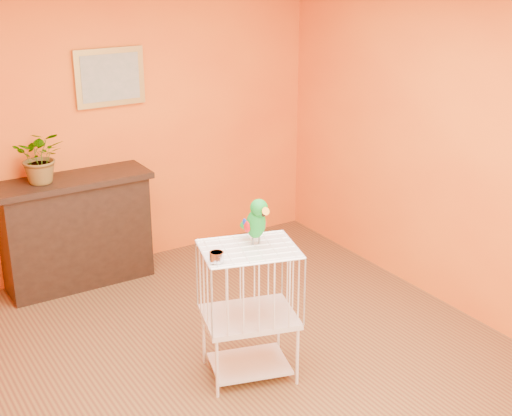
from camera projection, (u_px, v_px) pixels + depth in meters
ground at (243, 376)px, 4.97m from camera, size 4.50×4.50×0.00m
room_shell at (242, 158)px, 4.41m from camera, size 4.50×4.50×4.50m
console_cabinet at (76, 231)px, 6.17m from camera, size 1.31×0.47×0.98m
potted_plant at (40, 161)px, 5.86m from camera, size 0.54×0.56×0.35m
framed_picture at (110, 77)px, 6.12m from camera, size 0.62×0.04×0.50m
birdcage at (249, 310)px, 4.83m from camera, size 0.72×0.63×0.95m
feed_cup at (217, 257)px, 4.45m from camera, size 0.09×0.09×0.06m
parrot at (256, 220)px, 4.68m from camera, size 0.16×0.29×0.33m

